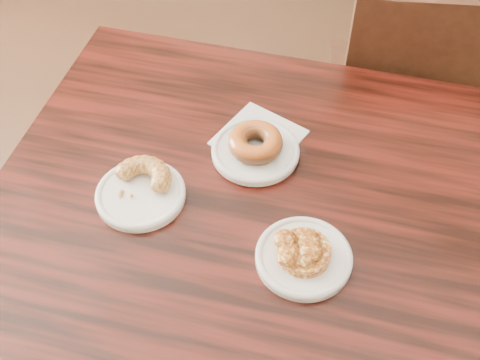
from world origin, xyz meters
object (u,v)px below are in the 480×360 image
at_px(apple_fritter, 305,251).
at_px(glazed_donut, 256,142).
at_px(cruller_fragment, 139,187).
at_px(chair_far, 413,100).
at_px(cafe_table, 233,309).

bearing_deg(apple_fritter, glazed_donut, 131.74).
distance_m(glazed_donut, cruller_fragment, 0.23).
distance_m(chair_far, cruller_fragment, 0.93).
relative_size(chair_far, cruller_fragment, 7.65).
xyz_separation_m(cafe_table, glazed_donut, (-0.01, 0.13, 0.41)).
distance_m(glazed_donut, apple_fritter, 0.24).
bearing_deg(glazed_donut, cafe_table, -86.32).
height_order(chair_far, glazed_donut, chair_far).
height_order(cafe_table, glazed_donut, glazed_donut).
height_order(chair_far, apple_fritter, chair_far).
bearing_deg(chair_far, glazed_donut, 52.19).
relative_size(apple_fritter, cruller_fragment, 1.03).
xyz_separation_m(cafe_table, cruller_fragment, (-0.15, -0.05, 0.40)).
bearing_deg(chair_far, cafe_table, 55.88).
distance_m(chair_far, glazed_donut, 0.74).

